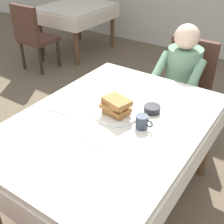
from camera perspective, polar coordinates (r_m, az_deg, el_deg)
The scene contains 14 objects.
ground_plane at distance 2.35m, azimuth -0.25°, elevation -16.71°, with size 14.00×14.00×0.00m, color brown.
dining_table_main at distance 1.91m, azimuth -0.30°, elevation -3.82°, with size 1.12×1.52×0.74m.
chair_diner at distance 2.85m, azimuth 14.19°, elevation 5.49°, with size 0.44×0.45×0.93m.
diner_person at distance 2.66m, azimuth 13.32°, elevation 6.92°, with size 0.40×0.43×1.12m.
plate_breakfast at distance 1.90m, azimuth 0.76°, elevation -0.42°, with size 0.28×0.28×0.02m, color white.
breakfast_stack at distance 1.86m, azimuth 0.84°, elevation 1.20°, with size 0.21×0.17×0.11m.
cup_coffee at distance 1.77m, azimuth 5.92°, elevation -1.94°, with size 0.11×0.08×0.08m.
bowl_butter at distance 1.94m, azimuth 7.86°, elevation 0.58°, with size 0.11×0.11×0.04m, color black.
fork_left_of_plate at distance 1.98m, azimuth -4.15°, elevation 0.87°, with size 0.18×0.01×0.01m, color silver.
knife_right_of_plate at distance 1.81m, azimuth 5.43°, elevation -2.69°, with size 0.20×0.01×0.01m, color silver.
spoon_near_edge at distance 1.65m, azimuth -4.45°, elevation -6.43°, with size 0.15×0.01×0.01m, color silver.
napkin_folded at distance 1.99m, azimuth -9.44°, elevation 0.73°, with size 0.17×0.12×0.01m, color white.
background_table_far at distance 4.91m, azimuth -6.95°, elevation 18.68°, with size 0.92×1.12×0.74m.
background_chair_empty at distance 4.29m, azimuth -15.31°, elevation 14.48°, with size 0.44×0.45×0.93m.
Camera 1 is at (0.87, -1.26, 1.78)m, focal length 46.73 mm.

